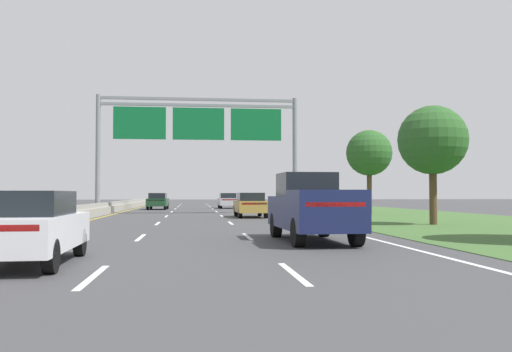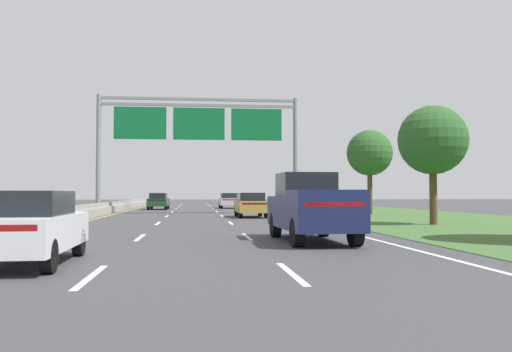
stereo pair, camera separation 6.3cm
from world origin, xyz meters
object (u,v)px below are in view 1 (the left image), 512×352
(overhead_sign_gantry, at_px, (199,130))
(car_white_left_lane_sedan, at_px, (28,226))
(roadside_tree_mid, at_px, (433,141))
(car_silver_right_lane_sedan, at_px, (228,200))
(car_gold_right_lane_sedan, at_px, (250,204))
(roadside_tree_far, at_px, (369,153))
(pickup_truck_navy, at_px, (312,207))
(car_darkgreen_left_lane_sedan, at_px, (158,201))

(overhead_sign_gantry, distance_m, car_white_left_lane_sedan, 29.91)
(car_white_left_lane_sedan, height_order, roadside_tree_mid, roadside_tree_mid)
(car_white_left_lane_sedan, bearing_deg, car_silver_right_lane_sedan, -10.09)
(car_gold_right_lane_sedan, relative_size, car_white_left_lane_sedan, 1.00)
(car_white_left_lane_sedan, distance_m, roadside_tree_far, 31.66)
(roadside_tree_far, bearing_deg, pickup_truck_navy, -112.44)
(car_darkgreen_left_lane_sedan, distance_m, car_gold_right_lane_sedan, 19.70)
(pickup_truck_navy, relative_size, car_silver_right_lane_sedan, 1.23)
(car_white_left_lane_sedan, xyz_separation_m, roadside_tree_mid, (15.01, 13.26, 3.27))
(overhead_sign_gantry, relative_size, roadside_tree_mid, 2.60)
(car_darkgreen_left_lane_sedan, xyz_separation_m, car_white_left_lane_sedan, (-0.07, -41.38, 0.00))
(car_silver_right_lane_sedan, bearing_deg, roadside_tree_mid, -166.59)
(overhead_sign_gantry, xyz_separation_m, roadside_tree_far, (12.45, -2.24, -1.84))
(roadside_tree_mid, xyz_separation_m, roadside_tree_far, (1.28, 13.64, 0.39))
(car_gold_right_lane_sedan, distance_m, roadside_tree_far, 10.62)
(pickup_truck_navy, distance_m, car_gold_right_lane_sedan, 17.97)
(car_darkgreen_left_lane_sedan, height_order, car_silver_right_lane_sedan, same)
(overhead_sign_gantry, height_order, car_white_left_lane_sedan, overhead_sign_gantry)
(car_silver_right_lane_sedan, distance_m, roadside_tree_mid, 32.65)
(car_gold_right_lane_sedan, height_order, car_white_left_lane_sedan, same)
(car_gold_right_lane_sedan, distance_m, car_silver_right_lane_sedan, 21.76)
(car_darkgreen_left_lane_sedan, relative_size, car_white_left_lane_sedan, 1.00)
(car_darkgreen_left_lane_sedan, relative_size, car_gold_right_lane_sedan, 1.01)
(car_white_left_lane_sedan, distance_m, car_silver_right_lane_sedan, 45.29)
(car_darkgreen_left_lane_sedan, xyz_separation_m, car_silver_right_lane_sedan, (6.92, 3.36, 0.00))
(pickup_truck_navy, height_order, car_silver_right_lane_sedan, pickup_truck_navy)
(car_white_left_lane_sedan, bearing_deg, pickup_truck_navy, -56.50)
(car_white_left_lane_sedan, height_order, roadside_tree_far, roadside_tree_far)
(pickup_truck_navy, height_order, car_white_left_lane_sedan, pickup_truck_navy)
(pickup_truck_navy, bearing_deg, car_white_left_lane_sedan, 123.41)
(overhead_sign_gantry, height_order, car_darkgreen_left_lane_sedan, overhead_sign_gantry)
(pickup_truck_navy, height_order, roadside_tree_far, roadside_tree_far)
(car_white_left_lane_sedan, height_order, car_silver_right_lane_sedan, same)
(car_darkgreen_left_lane_sedan, distance_m, roadside_tree_far, 22.04)
(pickup_truck_navy, bearing_deg, overhead_sign_gantry, 6.75)
(overhead_sign_gantry, bearing_deg, roadside_tree_mid, -54.88)
(car_white_left_lane_sedan, relative_size, roadside_tree_mid, 0.77)
(overhead_sign_gantry, bearing_deg, car_gold_right_lane_sedan, -61.95)
(car_silver_right_lane_sedan, bearing_deg, car_white_left_lane_sedan, 170.24)
(car_gold_right_lane_sedan, xyz_separation_m, car_white_left_lane_sedan, (-7.12, -22.99, 0.00))
(pickup_truck_navy, height_order, car_darkgreen_left_lane_sedan, pickup_truck_navy)
(car_darkgreen_left_lane_sedan, height_order, roadside_tree_far, roadside_tree_far)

